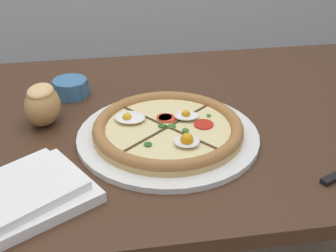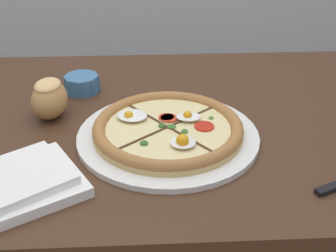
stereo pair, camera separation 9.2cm
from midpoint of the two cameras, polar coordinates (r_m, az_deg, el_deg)
dining_table at (r=1.09m, az=-7.01°, el=-4.01°), size 1.45×0.79×0.74m
pizza at (r=0.96m, az=-2.75°, el=-0.65°), size 0.38×0.38×0.05m
ramekin_bowl at (r=1.17m, az=-14.04°, el=4.53°), size 0.09×0.09×0.04m
napkin_folded at (r=0.84m, az=-20.01°, el=-7.80°), size 0.27×0.26×0.04m
bread_piece_mid at (r=1.05m, az=-17.53°, el=2.51°), size 0.10×0.11×0.09m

